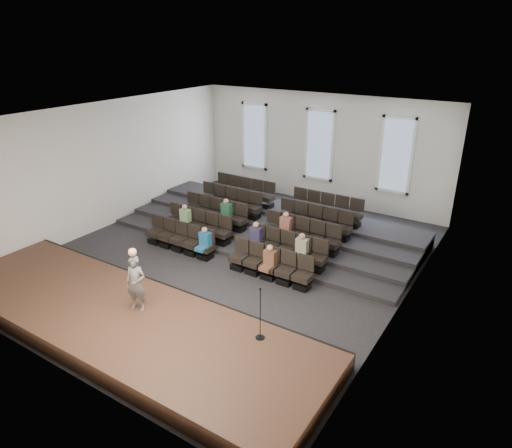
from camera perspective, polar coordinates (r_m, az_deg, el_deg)
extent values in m
plane|color=black|center=(16.37, -3.05, -4.11)|extent=(14.00, 14.00, 0.00)
cube|color=white|center=(14.80, -3.47, 13.46)|extent=(12.00, 14.00, 0.02)
cube|color=silver|center=(21.27, 7.96, 9.26)|extent=(12.00, 0.04, 5.00)
cube|color=silver|center=(10.98, -25.19, -6.08)|extent=(12.00, 0.04, 5.00)
cube|color=silver|center=(19.41, -17.97, 7.06)|extent=(0.04, 14.00, 5.00)
cube|color=silver|center=(13.05, 18.80, -0.55)|extent=(0.04, 14.00, 5.00)
cube|color=#3E251A|center=(13.03, -16.44, -11.55)|extent=(11.80, 3.60, 0.50)
cube|color=black|center=(14.03, -11.06, -8.33)|extent=(11.80, 0.06, 0.52)
cube|color=black|center=(18.09, 1.21, -1.09)|extent=(11.80, 4.80, 0.15)
cube|color=black|center=(18.48, 2.06, -0.32)|extent=(11.80, 3.75, 0.30)
cube|color=black|center=(18.87, 2.88, 0.41)|extent=(11.80, 2.70, 0.45)
cube|color=black|center=(19.26, 3.66, 1.12)|extent=(11.80, 1.65, 0.60)
cube|color=black|center=(17.78, -12.44, -2.02)|extent=(0.47, 0.43, 0.20)
cube|color=black|center=(17.66, -12.52, -1.10)|extent=(0.55, 0.50, 0.19)
cube|color=black|center=(17.63, -12.16, 0.35)|extent=(0.55, 0.08, 0.50)
cube|color=black|center=(17.39, -11.02, -2.47)|extent=(0.47, 0.43, 0.20)
cube|color=black|center=(17.26, -11.10, -1.54)|extent=(0.55, 0.50, 0.19)
cube|color=black|center=(17.24, -10.72, -0.06)|extent=(0.55, 0.08, 0.50)
cube|color=black|center=(17.01, -9.54, -2.95)|extent=(0.47, 0.43, 0.20)
cube|color=black|center=(16.88, -9.61, -2.00)|extent=(0.55, 0.50, 0.19)
cube|color=black|center=(16.86, -9.22, -0.49)|extent=(0.55, 0.08, 0.50)
cube|color=black|center=(16.65, -7.99, -3.45)|extent=(0.47, 0.43, 0.20)
cube|color=black|center=(16.52, -8.05, -2.48)|extent=(0.55, 0.50, 0.19)
cube|color=black|center=(16.49, -7.66, -0.93)|extent=(0.55, 0.08, 0.50)
cube|color=black|center=(16.30, -6.37, -3.96)|extent=(0.47, 0.43, 0.20)
cube|color=black|center=(16.16, -6.42, -2.98)|extent=(0.55, 0.50, 0.19)
cube|color=black|center=(16.14, -6.02, -1.40)|extent=(0.55, 0.08, 0.50)
cube|color=black|center=(15.52, -2.16, -5.28)|extent=(0.47, 0.43, 0.20)
cube|color=black|center=(15.38, -2.18, -4.26)|extent=(0.55, 0.50, 0.19)
cube|color=black|center=(15.35, -1.75, -2.60)|extent=(0.55, 0.08, 0.50)
cube|color=black|center=(15.22, -0.29, -5.86)|extent=(0.47, 0.43, 0.20)
cube|color=black|center=(15.08, -0.29, -4.82)|extent=(0.55, 0.50, 0.19)
cube|color=black|center=(15.05, 0.14, -3.13)|extent=(0.55, 0.08, 0.50)
cube|color=black|center=(14.95, 1.66, -6.45)|extent=(0.47, 0.43, 0.20)
cube|color=black|center=(14.80, 1.67, -5.40)|extent=(0.55, 0.50, 0.19)
cube|color=black|center=(14.77, 2.11, -3.68)|extent=(0.55, 0.08, 0.50)
cube|color=black|center=(14.69, 3.68, -7.06)|extent=(0.47, 0.43, 0.20)
cube|color=black|center=(14.54, 3.71, -6.00)|extent=(0.55, 0.50, 0.19)
cube|color=black|center=(14.51, 4.15, -4.24)|extent=(0.55, 0.08, 0.50)
cube|color=black|center=(14.45, 5.77, -7.67)|extent=(0.47, 0.43, 0.20)
cube|color=black|center=(14.30, 5.82, -6.60)|extent=(0.55, 0.50, 0.19)
cube|color=black|center=(14.27, 6.27, -4.81)|extent=(0.55, 0.08, 0.50)
cube|color=black|center=(18.40, -10.21, -0.45)|extent=(0.47, 0.43, 0.20)
cube|color=black|center=(18.28, -10.28, 0.44)|extent=(0.55, 0.50, 0.19)
cube|color=black|center=(18.28, -9.93, 1.84)|extent=(0.55, 0.08, 0.50)
cube|color=black|center=(18.03, -8.80, -0.86)|extent=(0.47, 0.43, 0.20)
cube|color=black|center=(17.91, -8.85, 0.05)|extent=(0.55, 0.50, 0.19)
cube|color=black|center=(17.90, -8.49, 1.48)|extent=(0.55, 0.08, 0.50)
cube|color=black|center=(17.66, -7.32, -1.28)|extent=(0.47, 0.43, 0.20)
cube|color=black|center=(17.54, -7.37, -0.35)|extent=(0.55, 0.50, 0.19)
cube|color=black|center=(17.53, -7.00, 1.10)|extent=(0.55, 0.08, 0.50)
cube|color=black|center=(17.31, -5.79, -1.72)|extent=(0.47, 0.43, 0.20)
cube|color=black|center=(17.19, -5.83, -0.78)|extent=(0.55, 0.50, 0.19)
cube|color=black|center=(17.18, -5.45, 0.71)|extent=(0.55, 0.08, 0.50)
cube|color=black|center=(16.98, -4.19, -2.18)|extent=(0.47, 0.43, 0.20)
cube|color=black|center=(16.85, -4.22, -1.22)|extent=(0.55, 0.50, 0.19)
cube|color=black|center=(16.84, -3.83, 0.30)|extent=(0.55, 0.08, 0.50)
cube|color=black|center=(16.23, -0.06, -3.35)|extent=(0.47, 0.43, 0.20)
cube|color=black|center=(16.09, -0.06, -2.36)|extent=(0.55, 0.50, 0.19)
cube|color=black|center=(16.09, 0.34, -0.77)|extent=(0.55, 0.08, 0.50)
cube|color=black|center=(15.95, 1.76, -3.86)|extent=(0.47, 0.43, 0.20)
cube|color=black|center=(15.81, 1.77, -2.85)|extent=(0.55, 0.50, 0.19)
cube|color=black|center=(15.80, 2.18, -1.23)|extent=(0.55, 0.08, 0.50)
cube|color=black|center=(15.68, 3.65, -4.38)|extent=(0.47, 0.43, 0.20)
cube|color=black|center=(15.54, 3.67, -3.36)|extent=(0.55, 0.50, 0.19)
cube|color=black|center=(15.54, 4.09, -1.72)|extent=(0.55, 0.08, 0.50)
cube|color=black|center=(15.44, 5.60, -4.92)|extent=(0.47, 0.43, 0.20)
cube|color=black|center=(15.30, 5.64, -3.89)|extent=(0.55, 0.50, 0.19)
cube|color=black|center=(15.29, 6.06, -2.21)|extent=(0.55, 0.08, 0.50)
cube|color=black|center=(15.21, 7.61, -5.46)|extent=(0.47, 0.43, 0.20)
cube|color=black|center=(15.07, 7.67, -4.42)|extent=(0.55, 0.50, 0.19)
cube|color=black|center=(15.06, 8.10, -2.72)|extent=(0.55, 0.08, 0.50)
cube|color=black|center=(19.06, -8.13, 1.01)|extent=(0.47, 0.42, 0.20)
cube|color=black|center=(18.95, -8.19, 1.88)|extent=(0.55, 0.50, 0.19)
cube|color=black|center=(18.96, -7.84, 3.23)|extent=(0.55, 0.08, 0.50)
cube|color=black|center=(18.70, -6.73, 0.65)|extent=(0.47, 0.42, 0.20)
cube|color=black|center=(18.59, -6.77, 1.54)|extent=(0.55, 0.50, 0.19)
cube|color=black|center=(18.59, -6.42, 2.91)|extent=(0.55, 0.08, 0.50)
cube|color=black|center=(18.35, -5.27, 0.27)|extent=(0.47, 0.42, 0.20)
cube|color=black|center=(18.23, -5.30, 1.17)|extent=(0.55, 0.50, 0.19)
cube|color=black|center=(18.24, -4.95, 2.57)|extent=(0.55, 0.08, 0.50)
cube|color=black|center=(18.01, -3.75, -0.12)|extent=(0.47, 0.42, 0.20)
cube|color=black|center=(17.90, -3.78, 0.79)|extent=(0.55, 0.50, 0.19)
cube|color=black|center=(17.90, -3.42, 2.22)|extent=(0.55, 0.08, 0.50)
cube|color=black|center=(17.69, -2.18, -0.53)|extent=(0.47, 0.42, 0.20)
cube|color=black|center=(17.57, -2.20, 0.40)|extent=(0.55, 0.50, 0.19)
cube|color=black|center=(17.58, -1.83, 1.85)|extent=(0.55, 0.08, 0.50)
cube|color=black|center=(16.97, 1.85, -1.57)|extent=(0.47, 0.42, 0.20)
cube|color=black|center=(16.85, 1.86, -0.61)|extent=(0.55, 0.50, 0.19)
cube|color=black|center=(16.86, 2.25, 0.91)|extent=(0.55, 0.08, 0.50)
cube|color=black|center=(16.70, 3.62, -2.03)|extent=(0.47, 0.42, 0.20)
cube|color=black|center=(16.58, 3.65, -1.06)|extent=(0.55, 0.50, 0.19)
cube|color=black|center=(16.59, 4.03, 0.49)|extent=(0.55, 0.08, 0.50)
cube|color=black|center=(16.45, 5.44, -2.50)|extent=(0.47, 0.42, 0.20)
cube|color=black|center=(16.32, 5.48, -1.51)|extent=(0.55, 0.50, 0.19)
cube|color=black|center=(16.33, 5.88, 0.06)|extent=(0.55, 0.08, 0.50)
cube|color=black|center=(16.22, 7.33, -2.97)|extent=(0.47, 0.42, 0.20)
cube|color=black|center=(16.09, 7.38, -1.98)|extent=(0.55, 0.50, 0.19)
cube|color=black|center=(16.10, 7.78, -0.39)|extent=(0.55, 0.08, 0.50)
cube|color=black|center=(16.00, 9.26, -3.46)|extent=(0.47, 0.42, 0.20)
cube|color=black|center=(15.87, 9.33, -2.46)|extent=(0.55, 0.50, 0.19)
cube|color=black|center=(15.88, 9.73, -0.85)|extent=(0.55, 0.08, 0.50)
cube|color=black|center=(19.76, -6.20, 2.37)|extent=(0.47, 0.42, 0.20)
cube|color=black|center=(19.65, -6.24, 3.22)|extent=(0.55, 0.50, 0.19)
cube|color=black|center=(19.67, -5.91, 4.52)|extent=(0.55, 0.08, 0.50)
cube|color=black|center=(19.41, -4.81, 2.05)|extent=(0.47, 0.42, 0.20)
cube|color=black|center=(19.30, -4.84, 2.91)|extent=(0.55, 0.50, 0.19)
cube|color=black|center=(19.32, -4.50, 4.23)|extent=(0.55, 0.08, 0.50)
cube|color=black|center=(19.07, -3.37, 1.71)|extent=(0.47, 0.42, 0.20)
cube|color=black|center=(18.96, -3.39, 2.58)|extent=(0.55, 0.50, 0.19)
cube|color=black|center=(18.99, -3.05, 3.93)|extent=(0.55, 0.08, 0.50)
cube|color=black|center=(18.75, -1.88, 1.35)|extent=(0.47, 0.42, 0.20)
cube|color=black|center=(18.64, -1.89, 2.24)|extent=(0.55, 0.50, 0.19)
cube|color=black|center=(18.66, -1.54, 3.61)|extent=(0.55, 0.08, 0.50)
cube|color=black|center=(18.44, -0.34, 0.99)|extent=(0.47, 0.42, 0.20)
cube|color=black|center=(18.32, -0.34, 1.89)|extent=(0.55, 0.50, 0.19)
cube|color=black|center=(18.35, 0.01, 3.28)|extent=(0.55, 0.08, 0.50)
cube|color=black|center=(17.75, 3.60, 0.05)|extent=(0.47, 0.42, 0.20)
cube|color=black|center=(17.63, 3.62, 0.98)|extent=(0.55, 0.50, 0.19)
cube|color=black|center=(17.66, 3.99, 2.43)|extent=(0.55, 0.08, 0.50)
cube|color=black|center=(17.49, 5.31, -0.36)|extent=(0.47, 0.42, 0.20)
cube|color=black|center=(17.37, 5.35, 0.58)|extent=(0.55, 0.50, 0.19)
cube|color=black|center=(17.40, 5.72, 2.05)|extent=(0.55, 0.08, 0.50)
cube|color=black|center=(17.25, 7.07, -0.78)|extent=(0.47, 0.42, 0.20)
cube|color=black|center=(17.13, 7.12, 0.17)|extent=(0.55, 0.50, 0.19)
cube|color=black|center=(17.16, 7.50, 1.66)|extent=(0.55, 0.08, 0.50)
cube|color=black|center=(17.03, 8.89, -1.21)|extent=(0.47, 0.42, 0.20)
cube|color=black|center=(16.91, 8.95, -0.25)|extent=(0.55, 0.50, 0.19)
cube|color=black|center=(16.93, 9.33, 1.26)|extent=(0.55, 0.08, 0.50)
cube|color=black|center=(16.83, 10.75, -1.65)|extent=(0.47, 0.42, 0.20)
cube|color=black|center=(16.70, 10.82, -0.69)|extent=(0.55, 0.50, 0.19)
cube|color=black|center=(16.73, 11.20, 0.85)|extent=(0.55, 0.08, 0.50)
cube|color=black|center=(20.48, -4.39, 3.64)|extent=(0.47, 0.42, 0.20)
cube|color=black|center=(20.38, -4.42, 4.46)|extent=(0.55, 0.50, 0.19)
cube|color=black|center=(20.42, -4.10, 5.71)|extent=(0.55, 0.08, 0.50)
cube|color=black|center=(20.15, -3.02, 3.34)|extent=(0.47, 0.42, 0.20)
cube|color=black|center=(20.05, -3.04, 4.18)|extent=(0.55, 0.50, 0.19)
cube|color=black|center=(20.08, -2.72, 5.45)|extent=(0.55, 0.08, 0.50)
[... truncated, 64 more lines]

